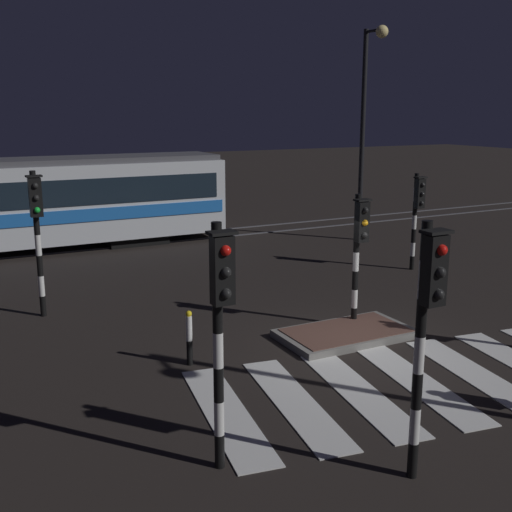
{
  "coord_description": "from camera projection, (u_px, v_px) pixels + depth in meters",
  "views": [
    {
      "loc": [
        -7.54,
        -10.11,
        4.88
      ],
      "look_at": [
        -0.69,
        3.21,
        1.4
      ],
      "focal_mm": 44.16,
      "sensor_mm": 36.0,
      "label": 1
    }
  ],
  "objects": [
    {
      "name": "crosswalk_zebra",
      "position": [
        418.0,
        383.0,
        11.52
      ],
      "size": [
        8.49,
        4.82,
        0.02
      ],
      "color": "silver",
      "rests_on": "ground"
    },
    {
      "name": "rail_near",
      "position": [
        164.0,
        242.0,
        23.68
      ],
      "size": [
        80.0,
        0.12,
        0.03
      ],
      "primitive_type": "cube",
      "color": "#59595E",
      "rests_on": "ground"
    },
    {
      "name": "traffic_island",
      "position": [
        346.0,
        334.0,
        13.82
      ],
      "size": [
        2.91,
        1.62,
        0.18
      ],
      "color": "slate",
      "rests_on": "ground"
    },
    {
      "name": "traffic_light_corner_near_left",
      "position": [
        220.0,
        312.0,
        8.23
      ],
      "size": [
        0.36,
        0.42,
        3.49
      ],
      "color": "black",
      "rests_on": "ground"
    },
    {
      "name": "rail_far",
      "position": [
        152.0,
        236.0,
        24.93
      ],
      "size": [
        80.0,
        0.12,
        0.03
      ],
      "primitive_type": "cube",
      "color": "#59595E",
      "rests_on": "ground"
    },
    {
      "name": "traffic_light_corner_far_right",
      "position": [
        417.0,
        207.0,
        19.22
      ],
      "size": [
        0.36,
        0.42,
        3.01
      ],
      "color": "black",
      "rests_on": "ground"
    },
    {
      "name": "traffic_light_median_centre",
      "position": [
        359.0,
        241.0,
        14.05
      ],
      "size": [
        0.36,
        0.42,
        3.07
      ],
      "color": "black",
      "rests_on": "ground"
    },
    {
      "name": "traffic_light_kerb_mid_left",
      "position": [
        426.0,
        315.0,
        7.99
      ],
      "size": [
        0.36,
        0.42,
        3.55
      ],
      "color": "black",
      "rests_on": "ground"
    },
    {
      "name": "tram",
      "position": [
        18.0,
        203.0,
        21.68
      ],
      "size": [
        14.76,
        2.58,
        4.15
      ],
      "color": "silver",
      "rests_on": "ground"
    },
    {
      "name": "bollard_island_edge",
      "position": [
        189.0,
        338.0,
        12.24
      ],
      "size": [
        0.12,
        0.12,
        1.11
      ],
      "color": "black",
      "rests_on": "ground"
    },
    {
      "name": "street_lamp_trackside_right",
      "position": [
        367.0,
        110.0,
        22.99
      ],
      "size": [
        0.44,
        1.21,
        7.75
      ],
      "color": "black",
      "rests_on": "ground"
    },
    {
      "name": "ground_plane",
      "position": [
        355.0,
        348.0,
        13.22
      ],
      "size": [
        120.0,
        120.0,
        0.0
      ],
      "primitive_type": "plane",
      "color": "black"
    },
    {
      "name": "traffic_light_corner_far_left",
      "position": [
        37.0,
        222.0,
        14.69
      ],
      "size": [
        0.36,
        0.42,
        3.52
      ],
      "color": "black",
      "rests_on": "ground"
    }
  ]
}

